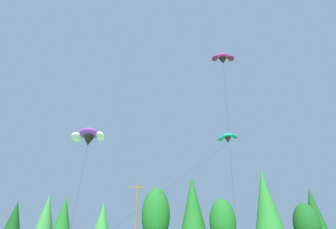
{
  "coord_description": "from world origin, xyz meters",
  "views": [
    {
      "loc": [
        -0.1,
        2.52,
        2.2
      ],
      "look_at": [
        -0.16,
        22.93,
        11.98
      ],
      "focal_mm": 29.39,
      "sensor_mm": 36.0,
      "label": 1
    }
  ],
  "objects_px": {
    "parafoil_kite_mid_magenta": "(224,58)",
    "utility_pole": "(137,220)",
    "parafoil_kite_far_teal": "(228,138)",
    "parafoil_kite_high_purple": "(89,137)"
  },
  "relations": [
    {
      "from": "utility_pole",
      "to": "parafoil_kite_far_teal",
      "type": "xyz_separation_m",
      "value": [
        11.22,
        -6.17,
        8.73
      ]
    },
    {
      "from": "utility_pole",
      "to": "parafoil_kite_far_teal",
      "type": "bearing_deg",
      "value": -28.82
    },
    {
      "from": "parafoil_kite_mid_magenta",
      "to": "parafoil_kite_far_teal",
      "type": "relative_size",
      "value": 1.44
    },
    {
      "from": "utility_pole",
      "to": "parafoil_kite_far_teal",
      "type": "distance_m",
      "value": 15.5
    },
    {
      "from": "utility_pole",
      "to": "parafoil_kite_mid_magenta",
      "type": "height_order",
      "value": "parafoil_kite_mid_magenta"
    },
    {
      "from": "parafoil_kite_far_teal",
      "to": "parafoil_kite_high_purple",
      "type": "bearing_deg",
      "value": -163.43
    },
    {
      "from": "parafoil_kite_mid_magenta",
      "to": "utility_pole",
      "type": "bearing_deg",
      "value": 132.29
    },
    {
      "from": "parafoil_kite_far_teal",
      "to": "utility_pole",
      "type": "bearing_deg",
      "value": 151.18
    },
    {
      "from": "utility_pole",
      "to": "parafoil_kite_high_purple",
      "type": "relative_size",
      "value": 0.81
    },
    {
      "from": "parafoil_kite_mid_magenta",
      "to": "parafoil_kite_high_purple",
      "type": "bearing_deg",
      "value": 177.4
    }
  ]
}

